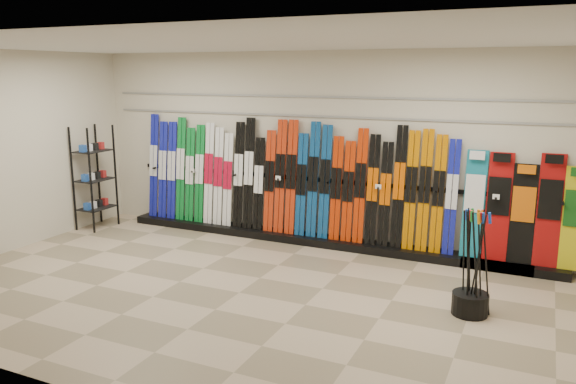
% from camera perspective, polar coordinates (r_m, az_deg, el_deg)
% --- Properties ---
extents(floor, '(8.00, 8.00, 0.00)m').
position_cam_1_polar(floor, '(7.08, -4.98, -10.15)').
color(floor, '#85755B').
rests_on(floor, ground).
extents(back_wall, '(8.00, 0.00, 8.00)m').
position_cam_1_polar(back_wall, '(8.89, 2.86, 4.49)').
color(back_wall, beige).
rests_on(back_wall, floor).
extents(left_wall, '(0.00, 5.00, 5.00)m').
position_cam_1_polar(left_wall, '(9.31, -27.14, 3.51)').
color(left_wall, beige).
rests_on(left_wall, floor).
extents(ceiling, '(8.00, 8.00, 0.00)m').
position_cam_1_polar(ceiling, '(6.56, -5.47, 14.88)').
color(ceiling, silver).
rests_on(ceiling, back_wall).
extents(ski_rack_base, '(8.00, 0.40, 0.12)m').
position_cam_1_polar(ski_rack_base, '(8.91, 3.58, -4.98)').
color(ski_rack_base, black).
rests_on(ski_rack_base, floor).
extents(skis, '(5.38, 0.22, 1.83)m').
position_cam_1_polar(skis, '(8.99, -0.30, 1.17)').
color(skis, '#121998').
rests_on(skis, ski_rack_base).
extents(snowboards, '(1.59, 0.23, 1.51)m').
position_cam_1_polar(snowboards, '(8.24, 22.78, -1.75)').
color(snowboards, '#14728C').
rests_on(snowboards, ski_rack_base).
extents(accessory_rack, '(0.40, 0.60, 1.78)m').
position_cam_1_polar(accessory_rack, '(10.26, -19.05, 1.41)').
color(accessory_rack, black).
rests_on(accessory_rack, floor).
extents(pole_bin, '(0.40, 0.40, 0.25)m').
position_cam_1_polar(pole_bin, '(6.75, 18.00, -10.74)').
color(pole_bin, black).
rests_on(pole_bin, floor).
extents(ski_poles, '(0.35, 0.26, 1.18)m').
position_cam_1_polar(ski_poles, '(6.59, 18.41, -6.81)').
color(ski_poles, black).
rests_on(ski_poles, pole_bin).
extents(slatwall_rail_0, '(7.60, 0.02, 0.03)m').
position_cam_1_polar(slatwall_rail_0, '(8.82, 2.85, 7.69)').
color(slatwall_rail_0, gray).
rests_on(slatwall_rail_0, back_wall).
extents(slatwall_rail_1, '(7.60, 0.02, 0.03)m').
position_cam_1_polar(slatwall_rail_1, '(8.80, 2.87, 9.64)').
color(slatwall_rail_1, gray).
rests_on(slatwall_rail_1, back_wall).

